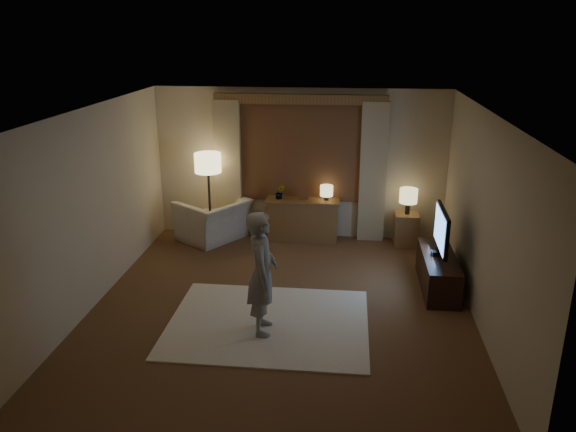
# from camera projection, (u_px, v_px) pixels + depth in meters

# --- Properties ---
(room) EXTENTS (5.04, 5.54, 2.64)m
(room) POSITION_uv_depth(u_px,v_px,m) (285.00, 201.00, 7.56)
(room) COLOR brown
(room) RESTS_ON ground
(rug) EXTENTS (2.50, 2.00, 0.02)m
(rug) POSITION_uv_depth(u_px,v_px,m) (268.00, 323.00, 7.09)
(rug) COLOR white
(rug) RESTS_ON floor
(sideboard) EXTENTS (1.20, 0.40, 0.70)m
(sideboard) POSITION_uv_depth(u_px,v_px,m) (303.00, 221.00, 9.75)
(sideboard) COLOR brown
(sideboard) RESTS_ON floor
(picture_frame) EXTENTS (0.16, 0.02, 0.20)m
(picture_frame) POSITION_uv_depth(u_px,v_px,m) (303.00, 196.00, 9.61)
(picture_frame) COLOR brown
(picture_frame) RESTS_ON sideboard
(plant) EXTENTS (0.17, 0.13, 0.30)m
(plant) POSITION_uv_depth(u_px,v_px,m) (280.00, 193.00, 9.63)
(plant) COLOR #999999
(plant) RESTS_ON sideboard
(table_lamp_sideboard) EXTENTS (0.22, 0.22, 0.30)m
(table_lamp_sideboard) POSITION_uv_depth(u_px,v_px,m) (327.00, 191.00, 9.53)
(table_lamp_sideboard) COLOR black
(table_lamp_sideboard) RESTS_ON sideboard
(floor_lamp) EXTENTS (0.45, 0.45, 1.54)m
(floor_lamp) POSITION_uv_depth(u_px,v_px,m) (208.00, 168.00, 9.48)
(floor_lamp) COLOR black
(floor_lamp) RESTS_ON floor
(armchair) EXTENTS (1.41, 1.45, 0.71)m
(armchair) POSITION_uv_depth(u_px,v_px,m) (214.00, 220.00, 9.79)
(armchair) COLOR beige
(armchair) RESTS_ON floor
(side_table) EXTENTS (0.40, 0.40, 0.56)m
(side_table) POSITION_uv_depth(u_px,v_px,m) (406.00, 229.00, 9.55)
(side_table) COLOR brown
(side_table) RESTS_ON floor
(table_lamp_side) EXTENTS (0.30, 0.30, 0.44)m
(table_lamp_side) POSITION_uv_depth(u_px,v_px,m) (408.00, 196.00, 9.36)
(table_lamp_side) COLOR black
(table_lamp_side) RESTS_ON side_table
(tv_stand) EXTENTS (0.45, 1.40, 0.50)m
(tv_stand) POSITION_uv_depth(u_px,v_px,m) (438.00, 272.00, 7.98)
(tv_stand) COLOR black
(tv_stand) RESTS_ON floor
(tv) EXTENTS (0.23, 0.94, 0.68)m
(tv) POSITION_uv_depth(u_px,v_px,m) (442.00, 230.00, 7.78)
(tv) COLOR black
(tv) RESTS_ON tv_stand
(person) EXTENTS (0.42, 0.59, 1.53)m
(person) POSITION_uv_depth(u_px,v_px,m) (262.00, 273.00, 6.66)
(person) COLOR gray
(person) RESTS_ON rug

